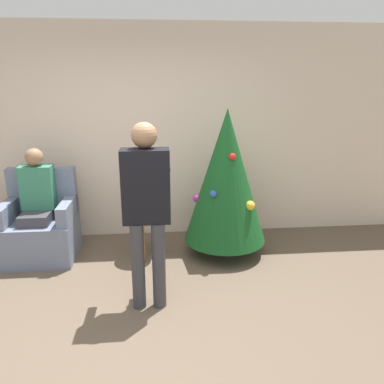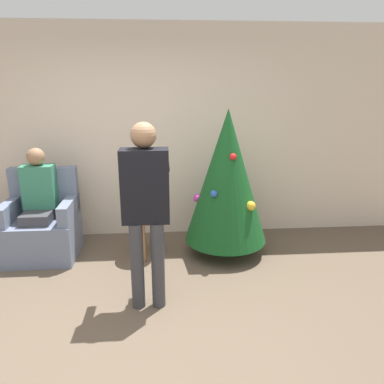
{
  "view_description": "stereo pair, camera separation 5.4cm",
  "coord_description": "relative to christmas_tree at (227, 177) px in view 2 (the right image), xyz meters",
  "views": [
    {
      "loc": [
        0.29,
        -2.61,
        2.01
      ],
      "look_at": [
        0.63,
        0.98,
        0.94
      ],
      "focal_mm": 35.0,
      "sensor_mm": 36.0,
      "label": 1
    },
    {
      "loc": [
        0.35,
        -2.61,
        2.01
      ],
      "look_at": [
        0.63,
        0.98,
        0.94
      ],
      "focal_mm": 35.0,
      "sensor_mm": 36.0,
      "label": 2
    }
  ],
  "objects": [
    {
      "name": "ground_plane",
      "position": [
        -1.07,
        -1.51,
        -0.95
      ],
      "size": [
        14.0,
        14.0,
        0.0
      ],
      "primitive_type": "plane",
      "color": "brown"
    },
    {
      "name": "wall_back",
      "position": [
        -1.07,
        0.72,
        0.4
      ],
      "size": [
        8.0,
        0.06,
        2.7
      ],
      "color": "beige",
      "rests_on": "ground_plane"
    },
    {
      "name": "christmas_tree",
      "position": [
        0.0,
        0.0,
        0.0
      ],
      "size": [
        0.96,
        0.96,
        1.72
      ],
      "color": "brown",
      "rests_on": "ground_plane"
    },
    {
      "name": "armchair",
      "position": [
        -2.16,
        0.1,
        -0.59
      ],
      "size": [
        0.78,
        0.68,
        1.03
      ],
      "color": "slate",
      "rests_on": "ground_plane"
    },
    {
      "name": "person_seated",
      "position": [
        -2.16,
        0.07,
        -0.24
      ],
      "size": [
        0.36,
        0.46,
        1.29
      ],
      "color": "#38383D",
      "rests_on": "ground_plane"
    },
    {
      "name": "person_standing",
      "position": [
        -0.89,
        -1.01,
        0.06
      ],
      "size": [
        0.43,
        0.57,
        1.69
      ],
      "color": "#38383D",
      "rests_on": "ground_plane"
    },
    {
      "name": "side_stool",
      "position": [
        -0.97,
        -0.02,
        -0.54
      ],
      "size": [
        0.41,
        0.41,
        0.49
      ],
      "color": "olive",
      "rests_on": "ground_plane"
    },
    {
      "name": "laptop",
      "position": [
        -0.97,
        -0.02,
        -0.45
      ],
      "size": [
        0.31,
        0.25,
        0.02
      ],
      "color": "silver",
      "rests_on": "side_stool"
    }
  ]
}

